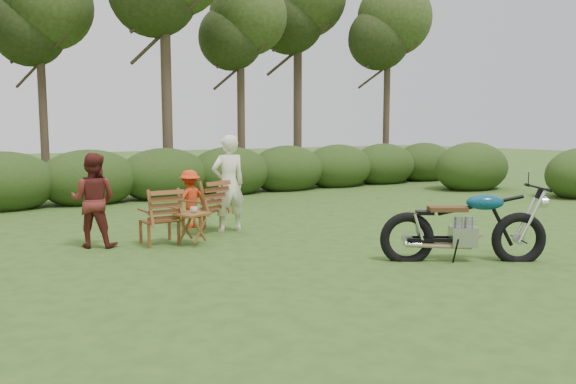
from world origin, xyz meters
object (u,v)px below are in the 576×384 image
motorcycle (462,261)px  lawn_chair_right (203,233)px  side_table (193,229)px  cup (194,210)px  lawn_chair_left (160,244)px  adult_b (95,247)px  adult_a (229,231)px  child (191,228)px

motorcycle → lawn_chair_right: 4.67m
side_table → cup: size_ratio=4.31×
lawn_chair_left → adult_b: size_ratio=0.61×
lawn_chair_right → cup: bearing=38.9°
lawn_chair_right → adult_a: size_ratio=0.54×
motorcycle → cup: bearing=164.7°
lawn_chair_right → cup: size_ratio=7.83×
child → adult_b: bearing=5.9°
lawn_chair_left → side_table: 0.65m
adult_b → child: 2.15m
lawn_chair_left → side_table: side_table is taller
cup → child: 1.71m
lawn_chair_left → adult_b: (-0.98, 0.34, 0.00)m
lawn_chair_right → adult_b: adult_b is taller
side_table → cup: cup is taller
cup → motorcycle: bearing=-48.2°
adult_a → child: (-0.46, 0.75, 0.00)m
lawn_chair_right → lawn_chair_left: (-1.00, -0.52, 0.00)m
lawn_chair_right → adult_a: (0.48, -0.13, 0.00)m
lawn_chair_left → side_table: size_ratio=1.73×
side_table → adult_a: size_ratio=0.30×
adult_b → child: (2.00, 0.79, 0.00)m
motorcycle → lawn_chair_left: bearing=165.9°
side_table → child: bearing=68.9°
cup → adult_a: adult_a is taller
lawn_chair_left → adult_b: adult_b is taller
lawn_chair_right → cup: cup is taller
adult_b → child: bearing=-125.4°
motorcycle → adult_a: bearing=147.8°
motorcycle → adult_b: size_ratio=1.48×
lawn_chair_left → cup: cup is taller
side_table → adult_b: size_ratio=0.35×
cup → child: size_ratio=0.11×
motorcycle → adult_a: size_ratio=1.26×
motorcycle → adult_b: (-4.29, 3.89, 0.00)m
lawn_chair_right → cup: 1.19m
side_table → cup: 0.32m
motorcycle → adult_a: (-1.83, 3.93, 0.00)m
cup → adult_b: bearing=153.8°
lawn_chair_left → child: size_ratio=0.83×
adult_b → child: adult_b is taller
motorcycle → side_table: (-2.89, 3.14, 0.27)m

